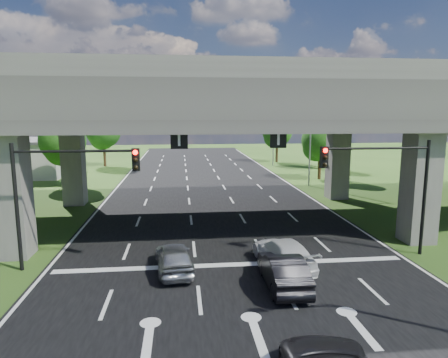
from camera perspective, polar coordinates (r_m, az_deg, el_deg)
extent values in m
plane|color=#294817|center=(16.73, 2.90, -16.59)|extent=(160.00, 160.00, 0.00)
cube|color=black|center=(26.01, -0.60, -6.93)|extent=(18.00, 120.00, 0.03)
cube|color=#33312E|center=(26.96, -1.06, 10.83)|extent=(80.00, 15.00, 2.00)
cube|color=#65625D|center=(19.86, 0.89, 15.68)|extent=(80.00, 0.50, 1.00)
cube|color=#65625D|center=(34.25, -2.19, 13.03)|extent=(80.00, 0.50, 1.00)
cube|color=#65625D|center=(22.86, -28.13, -1.36)|extent=(1.60, 1.60, 7.00)
cube|color=#65625D|center=(34.15, -20.72, 2.35)|extent=(1.60, 1.60, 7.00)
cube|color=#65625D|center=(25.09, 26.25, -0.35)|extent=(1.60, 1.60, 7.00)
cube|color=#65625D|center=(35.69, 15.95, 2.88)|extent=(1.60, 1.60, 7.00)
cube|color=black|center=(19.88, -6.43, 5.51)|extent=(0.85, 0.06, 0.85)
cube|color=black|center=(20.49, 7.76, 5.60)|extent=(0.85, 0.06, 0.85)
cylinder|color=black|center=(22.98, 26.70, -2.47)|extent=(0.18, 0.18, 6.00)
cylinder|color=black|center=(21.25, 20.97, 4.12)|extent=(5.50, 0.12, 0.12)
cube|color=black|center=(20.02, 14.10, 3.02)|extent=(0.35, 0.28, 1.05)
sphere|color=#FF0C05|center=(19.84, 14.30, 3.97)|extent=(0.22, 0.22, 0.22)
cylinder|color=black|center=(20.76, -27.49, -3.71)|extent=(0.18, 0.18, 6.00)
cylinder|color=black|center=(19.52, -20.52, 3.73)|extent=(5.50, 0.12, 0.12)
cube|color=black|center=(18.89, -12.47, 2.71)|extent=(0.35, 0.28, 1.05)
sphere|color=#FF0C05|center=(18.70, -12.56, 3.72)|extent=(0.22, 0.22, 0.22)
cylinder|color=gray|center=(41.00, 12.25, 5.93)|extent=(0.16, 0.16, 10.00)
cylinder|color=gray|center=(40.56, 10.42, 12.60)|extent=(3.00, 0.10, 0.10)
cube|color=gray|center=(40.15, 8.31, 12.54)|extent=(0.60, 0.25, 0.18)
cylinder|color=gray|center=(56.39, 7.10, 6.96)|extent=(0.16, 0.16, 10.00)
cylinder|color=gray|center=(56.07, 5.67, 11.77)|extent=(3.00, 0.10, 0.10)
cube|color=gray|center=(55.78, 4.13, 11.70)|extent=(0.60, 0.25, 0.18)
cylinder|color=black|center=(42.82, -21.83, 1.10)|extent=(0.36, 0.36, 3.30)
sphere|color=#224C14|center=(42.53, -22.08, 5.10)|extent=(4.50, 4.50, 4.50)
sphere|color=#224C14|center=(42.07, -21.77, 6.92)|extent=(3.60, 3.60, 3.60)
sphere|color=#224C14|center=(43.06, -22.24, 3.93)|extent=(3.30, 3.30, 3.30)
cylinder|color=black|center=(51.31, -22.68, 2.07)|extent=(0.36, 0.36, 2.86)
sphere|color=#224C14|center=(51.07, -22.86, 4.96)|extent=(3.90, 3.90, 3.90)
sphere|color=#224C14|center=(50.61, -22.61, 6.27)|extent=(3.12, 3.12, 3.12)
sphere|color=#224C14|center=(51.60, -23.00, 4.12)|extent=(2.86, 2.86, 2.86)
cylinder|color=black|center=(58.08, -16.70, 3.50)|extent=(0.36, 0.36, 3.52)
sphere|color=#224C14|center=(57.86, -16.85, 6.65)|extent=(4.80, 4.80, 4.80)
sphere|color=#224C14|center=(57.46, -16.58, 8.08)|extent=(3.84, 3.84, 3.84)
sphere|color=#224C14|center=(58.36, -17.03, 5.72)|extent=(3.52, 3.52, 3.52)
cylinder|color=black|center=(45.90, 13.49, 1.89)|extent=(0.36, 0.36, 3.08)
sphere|color=#224C14|center=(45.63, 13.63, 5.38)|extent=(4.20, 4.20, 4.20)
sphere|color=#224C14|center=(45.42, 14.29, 6.93)|extent=(3.36, 3.36, 3.36)
sphere|color=#224C14|center=(45.97, 13.06, 4.38)|extent=(3.08, 3.08, 3.08)
cylinder|color=black|center=(54.40, 13.65, 2.90)|extent=(0.36, 0.36, 2.86)
sphere|color=#224C14|center=(54.18, 13.75, 5.64)|extent=(3.90, 3.90, 3.90)
sphere|color=#224C14|center=(53.98, 14.31, 6.85)|extent=(3.12, 3.12, 3.12)
sphere|color=#224C14|center=(54.51, 13.28, 4.85)|extent=(2.86, 2.86, 2.86)
cylinder|color=black|center=(60.85, 7.55, 3.96)|extent=(0.36, 0.36, 3.30)
sphere|color=#224C14|center=(60.64, 7.61, 6.78)|extent=(4.50, 4.50, 4.50)
sphere|color=#224C14|center=(60.40, 8.08, 8.04)|extent=(3.60, 3.60, 3.60)
sphere|color=#224C14|center=(61.01, 7.23, 5.96)|extent=(3.30, 3.30, 3.30)
imported|color=#9A9DA1|center=(19.03, -7.15, -11.02)|extent=(2.05, 4.15, 1.36)
imported|color=black|center=(17.52, 8.45, -12.80)|extent=(1.57, 4.32, 1.42)
imported|color=silver|center=(19.62, 8.46, -10.42)|extent=(2.53, 4.88, 1.35)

